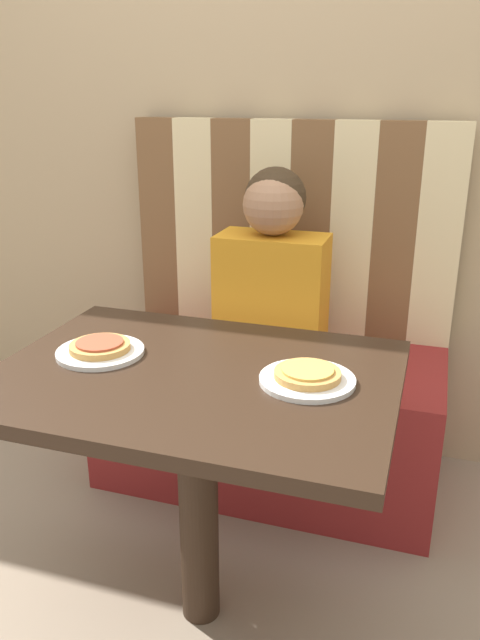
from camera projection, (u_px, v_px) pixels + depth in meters
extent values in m
plane|color=gray|center=(201.00, 610.00, 1.69)|extent=(12.00, 12.00, 0.00)
cube|color=tan|center=(300.00, 98.00, 2.15)|extent=(7.00, 0.05, 2.60)
cube|color=maroon|center=(269.00, 415.00, 2.21)|extent=(1.16, 0.56, 0.48)
cube|color=brown|center=(161.00, 221.00, 2.37)|extent=(0.14, 0.06, 0.75)
cube|color=beige|center=(197.00, 223.00, 2.33)|extent=(0.14, 0.06, 0.75)
cube|color=brown|center=(233.00, 225.00, 2.29)|extent=(0.14, 0.06, 0.75)
cube|color=beige|center=(271.00, 228.00, 2.25)|extent=(0.14, 0.06, 0.75)
cube|color=brown|center=(311.00, 230.00, 2.21)|extent=(0.14, 0.06, 0.75)
cube|color=beige|center=(352.00, 233.00, 2.16)|extent=(0.14, 0.06, 0.75)
cube|color=brown|center=(394.00, 236.00, 2.12)|extent=(0.14, 0.06, 0.75)
cube|color=beige|center=(439.00, 239.00, 2.08)|extent=(0.14, 0.06, 0.75)
cube|color=black|center=(195.00, 378.00, 1.45)|extent=(0.93, 0.69, 0.03)
cylinder|color=black|center=(199.00, 506.00, 1.57)|extent=(0.10, 0.10, 0.68)
cube|color=orange|center=(272.00, 295.00, 2.06)|extent=(0.36, 0.19, 0.40)
sphere|color=#9E7051|center=(273.00, 205.00, 1.96)|extent=(0.19, 0.19, 0.19)
sphere|color=#382819|center=(275.00, 198.00, 1.97)|extent=(0.20, 0.20, 0.20)
cylinder|color=white|center=(100.00, 352.00, 1.54)|extent=(0.22, 0.22, 0.01)
cylinder|color=white|center=(307.00, 380.00, 1.39)|extent=(0.22, 0.22, 0.01)
cylinder|color=#C68E47|center=(100.00, 347.00, 1.53)|extent=(0.15, 0.15, 0.02)
cylinder|color=#AD472D|center=(100.00, 342.00, 1.53)|extent=(0.12, 0.12, 0.01)
cylinder|color=#C68E47|center=(307.00, 374.00, 1.38)|extent=(0.15, 0.15, 0.02)
cylinder|color=gold|center=(308.00, 370.00, 1.38)|extent=(0.12, 0.12, 0.01)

